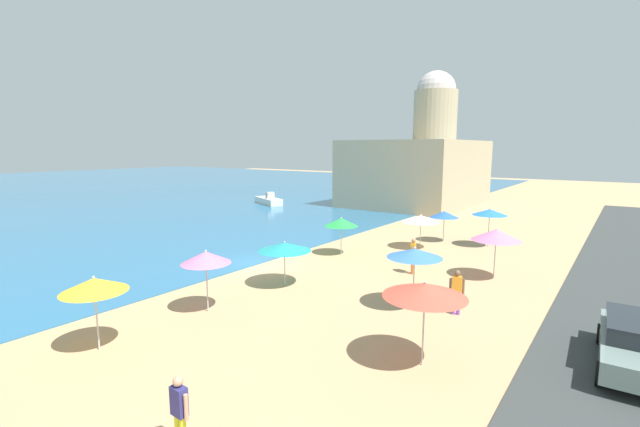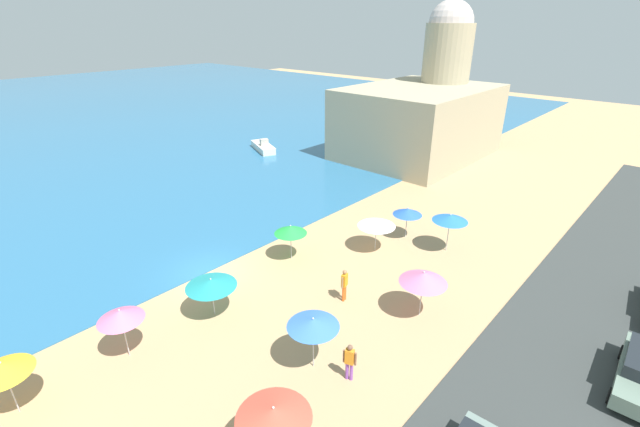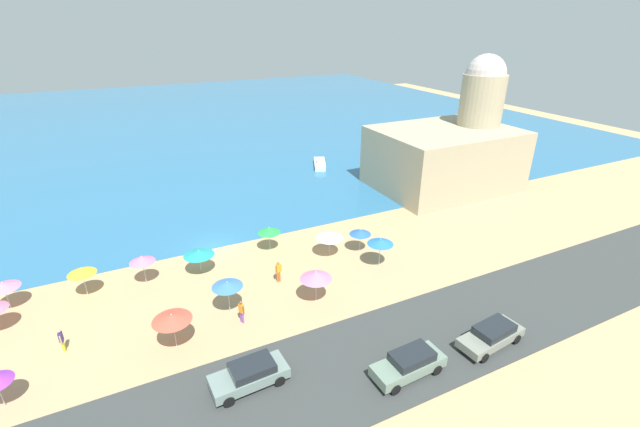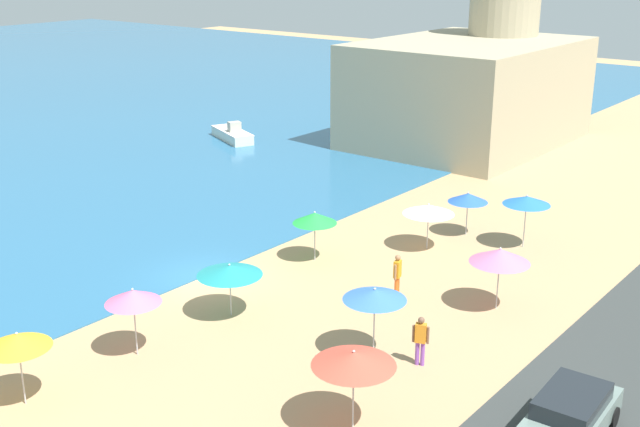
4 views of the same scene
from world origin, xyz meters
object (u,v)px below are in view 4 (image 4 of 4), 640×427
object	(u,v)px
skiff_nearshore	(232,134)
bather_0	(397,274)
beach_umbrella_9	(133,296)
harbor_fortress	(477,75)
beach_umbrella_8	(375,295)
beach_umbrella_11	(500,256)
beach_umbrella_3	(315,218)
parked_car_0	(569,416)
beach_umbrella_1	(17,341)
beach_umbrella_7	(230,270)
beach_umbrella_5	(527,200)
beach_umbrella_10	(429,209)
beach_umbrella_12	(468,198)
bather_1	(421,338)
beach_umbrella_2	(354,359)

from	to	relation	value
skiff_nearshore	bather_0	bearing A→B (deg)	-122.42
beach_umbrella_9	harbor_fortress	xyz separation A→B (m)	(36.22, 6.67, 2.44)
beach_umbrella_8	beach_umbrella_11	distance (m)	6.25
beach_umbrella_3	parked_car_0	xyz separation A→B (m)	(-6.33, -14.24, -1.15)
parked_car_0	harbor_fortress	distance (m)	38.00
beach_umbrella_1	beach_umbrella_7	xyz separation A→B (m)	(8.36, -0.55, -0.29)
beach_umbrella_1	beach_umbrella_7	world-z (taller)	beach_umbrella_1
beach_umbrella_5	harbor_fortress	distance (m)	22.29
parked_car_0	harbor_fortress	size ratio (longest dim) A/B	0.27
beach_umbrella_10	beach_umbrella_12	distance (m)	2.85
beach_umbrella_12	bather_0	bearing A→B (deg)	-170.05
beach_umbrella_7	bather_1	distance (m)	7.74
beach_umbrella_8	beach_umbrella_12	xyz separation A→B (m)	(12.77, 3.46, -0.40)
beach_umbrella_7	beach_umbrella_12	distance (m)	13.77
beach_umbrella_5	beach_umbrella_12	xyz separation A→B (m)	(-0.17, 2.89, -0.39)
beach_umbrella_2	skiff_nearshore	xyz separation A→B (m)	(23.95, 28.43, -1.84)
beach_umbrella_9	harbor_fortress	distance (m)	36.91
parked_car_0	bather_0	bearing A→B (deg)	60.31
parked_car_0	beach_umbrella_7	bearing A→B (deg)	90.17
beach_umbrella_2	bather_0	bearing A→B (deg)	25.69
beach_umbrella_7	parked_car_0	world-z (taller)	beach_umbrella_7
bather_1	skiff_nearshore	bearing A→B (deg)	55.07
parked_car_0	beach_umbrella_5	bearing A→B (deg)	29.41
beach_umbrella_1	beach_umbrella_2	size ratio (longest dim) A/B	0.94
beach_umbrella_9	bather_0	bearing A→B (deg)	-24.81
beach_umbrella_1	beach_umbrella_3	world-z (taller)	beach_umbrella_1
beach_umbrella_10	harbor_fortress	size ratio (longest dim) A/B	0.15
beach_umbrella_7	beach_umbrella_9	distance (m)	4.23
beach_umbrella_7	beach_umbrella_9	xyz separation A→B (m)	(-4.20, 0.35, 0.32)
beach_umbrella_11	harbor_fortress	distance (m)	29.22
beach_umbrella_5	beach_umbrella_12	bearing A→B (deg)	93.41
beach_umbrella_1	bather_1	xyz separation A→B (m)	(9.57, -8.14, -1.15)
beach_umbrella_2	bather_1	size ratio (longest dim) A/B	1.47
beach_umbrella_5	beach_umbrella_9	xyz separation A→B (m)	(-17.91, 5.81, -0.10)
beach_umbrella_2	beach_umbrella_10	distance (m)	15.21
beach_umbrella_12	parked_car_0	xyz separation A→B (m)	(-13.49, -10.60, -1.05)
bather_0	bather_1	bearing A→B (deg)	-138.48
beach_umbrella_5	parked_car_0	distance (m)	15.75
bather_0	skiff_nearshore	bearing A→B (deg)	57.58
harbor_fortress	beach_umbrella_11	bearing A→B (deg)	-149.92
beach_umbrella_3	beach_umbrella_12	xyz separation A→B (m)	(7.16, -3.64, -0.10)
beach_umbrella_10	beach_umbrella_3	bearing A→B (deg)	144.06
harbor_fortress	beach_umbrella_12	bearing A→B (deg)	-152.58
beach_umbrella_10	skiff_nearshore	size ratio (longest dim) A/B	0.47
skiff_nearshore	harbor_fortress	distance (m)	17.95
beach_umbrella_12	bather_1	xyz separation A→B (m)	(-12.32, -5.03, -0.89)
beach_umbrella_1	beach_umbrella_2	distance (m)	10.05
beach_umbrella_9	bather_0	world-z (taller)	beach_umbrella_9
beach_umbrella_2	parked_car_0	size ratio (longest dim) A/B	0.58
beach_umbrella_5	beach_umbrella_8	xyz separation A→B (m)	(-12.94, -0.57, 0.01)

